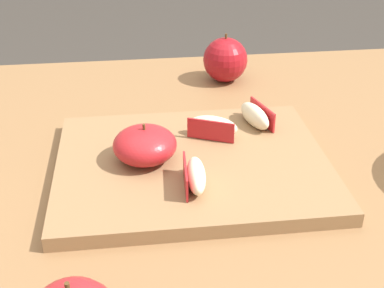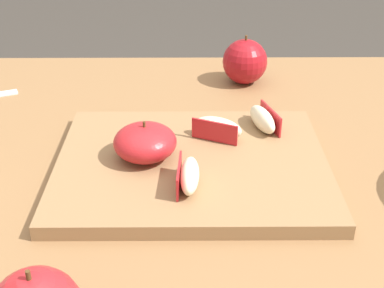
# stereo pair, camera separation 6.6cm
# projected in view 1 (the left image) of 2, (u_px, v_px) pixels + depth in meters

# --- Properties ---
(dining_table) EXTENTS (1.39, 0.82, 0.74)m
(dining_table) POSITION_uv_depth(u_px,v_px,m) (248.00, 228.00, 0.73)
(dining_table) COLOR brown
(dining_table) RESTS_ON ground_plane
(cutting_board) EXTENTS (0.34, 0.27, 0.02)m
(cutting_board) POSITION_uv_depth(u_px,v_px,m) (192.00, 164.00, 0.67)
(cutting_board) COLOR olive
(cutting_board) RESTS_ON dining_table
(apple_half_skin_up) EXTENTS (0.08, 0.08, 0.05)m
(apple_half_skin_up) POSITION_uv_depth(u_px,v_px,m) (145.00, 145.00, 0.65)
(apple_half_skin_up) COLOR #B21E23
(apple_half_skin_up) RESTS_ON cutting_board
(apple_wedge_middle) EXTENTS (0.03, 0.07, 0.03)m
(apple_wedge_middle) POSITION_uv_depth(u_px,v_px,m) (195.00, 176.00, 0.61)
(apple_wedge_middle) COLOR beige
(apple_wedge_middle) RESTS_ON cutting_board
(apple_wedge_back) EXTENTS (0.04, 0.07, 0.03)m
(apple_wedge_back) POSITION_uv_depth(u_px,v_px,m) (255.00, 116.00, 0.74)
(apple_wedge_back) COLOR beige
(apple_wedge_back) RESTS_ON cutting_board
(apple_wedge_front) EXTENTS (0.07, 0.05, 0.03)m
(apple_wedge_front) POSITION_uv_depth(u_px,v_px,m) (213.00, 127.00, 0.71)
(apple_wedge_front) COLOR beige
(apple_wedge_front) RESTS_ON cutting_board
(whole_apple_red_delicious) EXTENTS (0.08, 0.08, 0.09)m
(whole_apple_red_delicious) POSITION_uv_depth(u_px,v_px,m) (225.00, 60.00, 0.91)
(whole_apple_red_delicious) COLOR maroon
(whole_apple_red_delicious) RESTS_ON dining_table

